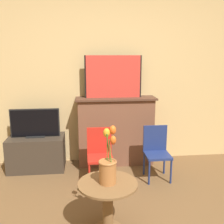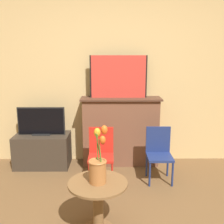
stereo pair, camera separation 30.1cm
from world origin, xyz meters
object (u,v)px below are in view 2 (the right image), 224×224
(painting, at_px, (118,77))
(chair_blue, at_px, (159,151))
(tv_monitor, at_px, (41,122))
(chair_red, at_px, (101,152))
(vase_tulips, at_px, (98,166))

(painting, xyz_separation_m, chair_blue, (0.50, -0.52, -0.89))
(tv_monitor, xyz_separation_m, chair_blue, (1.58, -0.44, -0.27))
(chair_red, height_order, chair_blue, same)
(tv_monitor, xyz_separation_m, vase_tulips, (0.86, -1.45, -0.02))
(chair_blue, distance_m, vase_tulips, 1.26)
(chair_red, bearing_deg, chair_blue, 1.31)
(painting, relative_size, vase_tulips, 1.64)
(tv_monitor, height_order, chair_red, tv_monitor)
(painting, relative_size, tv_monitor, 1.20)
(tv_monitor, distance_m, vase_tulips, 1.68)
(painting, distance_m, tv_monitor, 1.25)
(painting, relative_size, chair_blue, 1.17)
(chair_blue, bearing_deg, chair_red, -178.69)
(chair_red, xyz_separation_m, vase_tulips, (0.01, -0.99, 0.25))
(tv_monitor, relative_size, chair_blue, 0.98)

